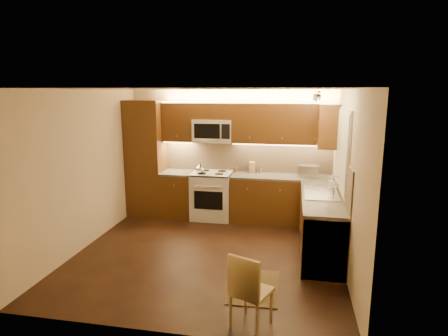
% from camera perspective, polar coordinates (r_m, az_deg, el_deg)
% --- Properties ---
extents(floor, '(4.00, 4.00, 0.01)m').
position_cam_1_polar(floor, '(6.03, -2.43, -12.72)').
color(floor, black).
rests_on(floor, ground).
extents(ceiling, '(4.00, 4.00, 0.01)m').
position_cam_1_polar(ceiling, '(5.50, -2.65, 11.78)').
color(ceiling, beige).
rests_on(ceiling, ground).
extents(wall_back, '(4.00, 0.01, 2.50)m').
position_cam_1_polar(wall_back, '(7.56, 0.91, 2.19)').
color(wall_back, '#C5B290').
rests_on(wall_back, ground).
extents(wall_front, '(4.00, 0.01, 2.50)m').
position_cam_1_polar(wall_front, '(3.78, -9.49, -7.49)').
color(wall_front, '#C5B290').
rests_on(wall_front, ground).
extents(wall_left, '(0.01, 4.00, 2.50)m').
position_cam_1_polar(wall_left, '(6.38, -20.30, -0.26)').
color(wall_left, '#C5B290').
rests_on(wall_left, ground).
extents(wall_right, '(0.01, 4.00, 2.50)m').
position_cam_1_polar(wall_right, '(5.54, 18.06, -1.82)').
color(wall_right, '#C5B290').
rests_on(wall_right, ground).
extents(pantry, '(0.70, 0.60, 2.30)m').
position_cam_1_polar(pantry, '(7.74, -11.60, 1.43)').
color(pantry, '#45270E').
rests_on(pantry, floor).
extents(base_cab_back_left, '(0.62, 0.60, 0.86)m').
position_cam_1_polar(base_cab_back_left, '(7.68, -6.81, -4.01)').
color(base_cab_back_left, '#45270E').
rests_on(base_cab_back_left, floor).
extents(counter_back_left, '(0.62, 0.60, 0.04)m').
position_cam_1_polar(counter_back_left, '(7.57, -6.89, -0.73)').
color(counter_back_left, '#353130').
rests_on(counter_back_left, base_cab_back_left).
extents(base_cab_back_right, '(1.92, 0.60, 0.86)m').
position_cam_1_polar(base_cab_back_right, '(7.34, 8.54, -4.78)').
color(base_cab_back_right, '#45270E').
rests_on(base_cab_back_right, floor).
extents(counter_back_right, '(1.92, 0.60, 0.04)m').
position_cam_1_polar(counter_back_right, '(7.23, 8.65, -1.35)').
color(counter_back_right, '#353130').
rests_on(counter_back_right, base_cab_back_right).
extents(base_cab_right, '(0.60, 2.00, 0.86)m').
position_cam_1_polar(base_cab_right, '(6.12, 14.30, -8.36)').
color(base_cab_right, '#45270E').
rests_on(base_cab_right, floor).
extents(counter_right, '(0.60, 2.00, 0.04)m').
position_cam_1_polar(counter_right, '(5.98, 14.51, -4.30)').
color(counter_right, '#353130').
rests_on(counter_right, base_cab_right).
extents(dishwasher, '(0.58, 0.60, 0.84)m').
position_cam_1_polar(dishwasher, '(5.47, 14.74, -10.83)').
color(dishwasher, silver).
rests_on(dishwasher, floor).
extents(backsplash_back, '(3.30, 0.02, 0.60)m').
position_cam_1_polar(backsplash_back, '(7.51, 3.54, 1.72)').
color(backsplash_back, tan).
rests_on(backsplash_back, wall_back).
extents(backsplash_right, '(0.02, 2.00, 0.60)m').
position_cam_1_polar(backsplash_right, '(5.94, 17.46, -1.41)').
color(backsplash_right, tan).
rests_on(backsplash_right, wall_right).
extents(upper_cab_back_left, '(0.62, 0.35, 0.75)m').
position_cam_1_polar(upper_cab_back_left, '(7.55, -6.78, 6.88)').
color(upper_cab_back_left, '#45270E').
rests_on(upper_cab_back_left, wall_back).
extents(upper_cab_back_right, '(1.92, 0.35, 0.75)m').
position_cam_1_polar(upper_cab_back_right, '(7.21, 8.92, 6.61)').
color(upper_cab_back_right, '#45270E').
rests_on(upper_cab_back_right, wall_back).
extents(upper_cab_bridge, '(0.76, 0.35, 0.31)m').
position_cam_1_polar(upper_cab_bridge, '(7.35, -1.63, 8.55)').
color(upper_cab_bridge, '#45270E').
rests_on(upper_cab_bridge, wall_back).
extents(upper_cab_right_corner, '(0.35, 0.50, 0.75)m').
position_cam_1_polar(upper_cab_right_corner, '(6.80, 15.46, 6.05)').
color(upper_cab_right_corner, '#45270E').
rests_on(upper_cab_right_corner, wall_right).
extents(stove, '(0.76, 0.65, 0.92)m').
position_cam_1_polar(stove, '(7.47, -1.80, -4.13)').
color(stove, silver).
rests_on(stove, floor).
extents(microwave, '(0.76, 0.38, 0.44)m').
position_cam_1_polar(microwave, '(7.37, -1.64, 5.63)').
color(microwave, silver).
rests_on(microwave, wall_back).
extents(window_frame, '(0.03, 1.44, 1.24)m').
position_cam_1_polar(window_frame, '(6.01, 17.48, 2.63)').
color(window_frame, silver).
rests_on(window_frame, wall_right).
extents(window_blinds, '(0.02, 1.36, 1.16)m').
position_cam_1_polar(window_blinds, '(6.01, 17.29, 2.64)').
color(window_blinds, silver).
rests_on(window_blinds, wall_right).
extents(sink, '(0.52, 0.86, 0.15)m').
position_cam_1_polar(sink, '(6.10, 14.47, -3.07)').
color(sink, silver).
rests_on(sink, counter_right).
extents(faucet, '(0.20, 0.04, 0.30)m').
position_cam_1_polar(faucet, '(6.10, 16.19, -2.44)').
color(faucet, silver).
rests_on(faucet, counter_right).
extents(track_light_bar, '(0.04, 1.20, 0.03)m').
position_cam_1_polar(track_light_bar, '(5.76, 13.80, 11.06)').
color(track_light_bar, silver).
rests_on(track_light_bar, ceiling).
extents(kettle, '(0.24, 0.24, 0.21)m').
position_cam_1_polar(kettle, '(7.25, -3.63, -0.05)').
color(kettle, silver).
rests_on(kettle, stove).
extents(toaster_oven, '(0.40, 0.32, 0.22)m').
position_cam_1_polar(toaster_oven, '(7.24, 12.63, -0.44)').
color(toaster_oven, silver).
rests_on(toaster_oven, counter_back_right).
extents(knife_block, '(0.14, 0.18, 0.21)m').
position_cam_1_polar(knife_block, '(7.44, 4.24, 0.09)').
color(knife_block, olive).
rests_on(knife_block, counter_back_right).
extents(spice_jar_a, '(0.06, 0.06, 0.09)m').
position_cam_1_polar(spice_jar_a, '(7.38, 4.19, -0.49)').
color(spice_jar_a, silver).
rests_on(spice_jar_a, counter_back_right).
extents(spice_jar_b, '(0.05, 0.05, 0.08)m').
position_cam_1_polar(spice_jar_b, '(7.53, 1.88, -0.23)').
color(spice_jar_b, brown).
rests_on(spice_jar_b, counter_back_right).
extents(spice_jar_c, '(0.06, 0.06, 0.10)m').
position_cam_1_polar(spice_jar_c, '(7.48, 5.13, -0.30)').
color(spice_jar_c, silver).
rests_on(spice_jar_c, counter_back_right).
extents(spice_jar_d, '(0.06, 0.06, 0.10)m').
position_cam_1_polar(spice_jar_d, '(7.44, 5.59, -0.38)').
color(spice_jar_d, '#AF6C34').
rests_on(spice_jar_d, counter_back_right).
extents(soap_bottle, '(0.11, 0.11, 0.19)m').
position_cam_1_polar(soap_bottle, '(6.44, 15.88, -2.18)').
color(soap_bottle, white).
rests_on(soap_bottle, counter_right).
extents(rug, '(0.65, 0.96, 0.01)m').
position_cam_1_polar(rug, '(5.11, 4.56, -17.38)').
color(rug, black).
rests_on(rug, floor).
extents(dining_chair, '(0.48, 0.48, 0.84)m').
position_cam_1_polar(dining_chair, '(4.21, 4.16, -17.73)').
color(dining_chair, olive).
rests_on(dining_chair, floor).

